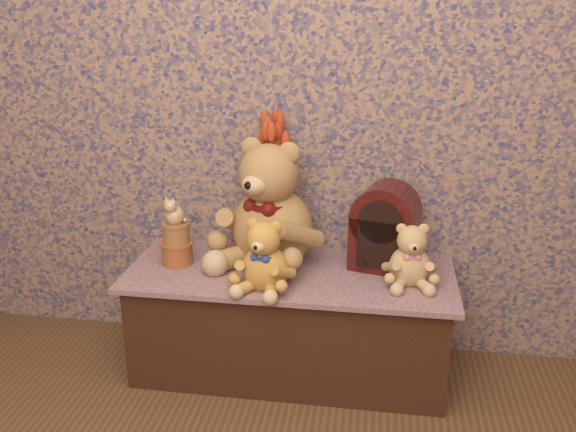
% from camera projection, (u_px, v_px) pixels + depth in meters
% --- Properties ---
extents(display_shelf, '(1.24, 0.52, 0.43)m').
position_uv_depth(display_shelf, '(290.00, 321.00, 2.42)').
color(display_shelf, navy).
rests_on(display_shelf, ground).
extents(teddy_large, '(0.58, 0.62, 0.53)m').
position_uv_depth(teddy_large, '(272.00, 197.00, 2.36)').
color(teddy_large, '#9D713D').
rests_on(teddy_large, display_shelf).
extents(teddy_medium, '(0.27, 0.30, 0.28)m').
position_uv_depth(teddy_medium, '(265.00, 251.00, 2.18)').
color(teddy_medium, gold).
rests_on(teddy_medium, display_shelf).
extents(teddy_small, '(0.22, 0.26, 0.25)m').
position_uv_depth(teddy_small, '(411.00, 251.00, 2.22)').
color(teddy_small, tan).
rests_on(teddy_small, display_shelf).
extents(cathedral_radio, '(0.28, 0.23, 0.33)m').
position_uv_depth(cathedral_radio, '(385.00, 226.00, 2.34)').
color(cathedral_radio, '#3D0C0B').
rests_on(cathedral_radio, display_shelf).
extents(ceramic_vase, '(0.12, 0.12, 0.20)m').
position_uv_depth(ceramic_vase, '(277.00, 230.00, 2.49)').
color(ceramic_vase, tan).
rests_on(ceramic_vase, display_shelf).
extents(dried_stalks, '(0.27, 0.27, 0.41)m').
position_uv_depth(dried_stalks, '(277.00, 157.00, 2.39)').
color(dried_stalks, '#C3421F').
rests_on(dried_stalks, ceramic_vase).
extents(biscuit_tin_lower, '(0.14, 0.14, 0.09)m').
position_uv_depth(biscuit_tin_lower, '(177.00, 253.00, 2.40)').
color(biscuit_tin_lower, '#BE8838').
rests_on(biscuit_tin_lower, display_shelf).
extents(biscuit_tin_upper, '(0.11, 0.11, 0.08)m').
position_uv_depth(biscuit_tin_upper, '(176.00, 233.00, 2.38)').
color(biscuit_tin_upper, tan).
rests_on(biscuit_tin_upper, biscuit_tin_lower).
extents(cat_figurine, '(0.10, 0.11, 0.11)m').
position_uv_depth(cat_figurine, '(174.00, 209.00, 2.34)').
color(cat_figurine, silver).
rests_on(cat_figurine, biscuit_tin_upper).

